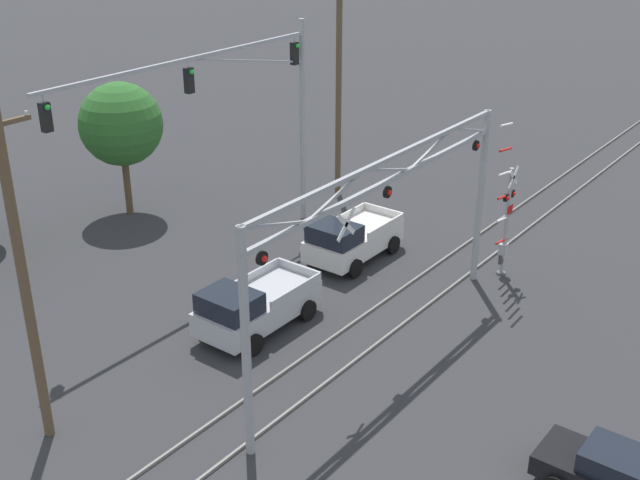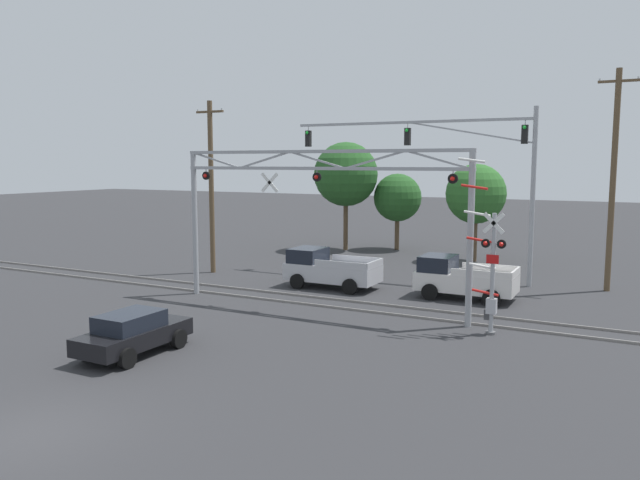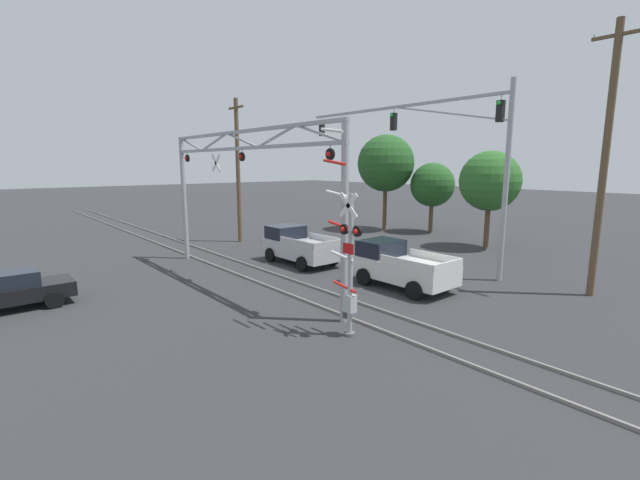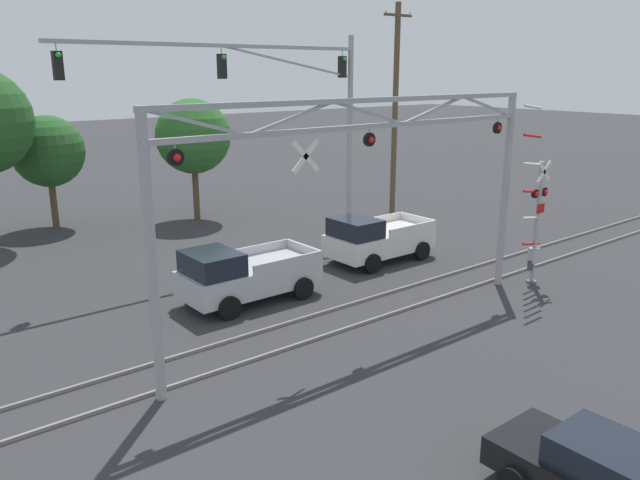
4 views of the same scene
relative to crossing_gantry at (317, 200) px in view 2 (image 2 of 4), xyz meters
The scene contains 14 objects.
ground_plane 14.94m from the crossing_gantry, 89.94° to the right, with size 200.00×200.00×0.00m, color #303033.
rail_track_near 4.61m from the crossing_gantry, 87.21° to the left, with size 80.00×0.08×0.10m, color gray.
rail_track_far 4.91m from the crossing_gantry, 89.54° to the left, with size 80.00×0.08×0.10m, color gray.
crossing_gantry is the anchor object (origin of this frame).
crossing_signal_mast 7.85m from the crossing_gantry, ahead, with size 1.80×0.35×6.42m.
traffic_signal_span 10.13m from the crossing_gantry, 65.72° to the left, with size 13.31×0.39×8.98m.
pickup_truck_lead 5.85m from the crossing_gantry, 110.45° to the left, with size 4.62×2.30×1.92m.
pickup_truck_following 7.86m from the crossing_gantry, 43.90° to the left, with size 4.45×2.30×1.92m.
sedan_waiting 9.67m from the crossing_gantry, 104.84° to the right, with size 1.92×3.96×1.42m.
utility_pole_left 10.64m from the crossing_gantry, 151.63° to the left, with size 1.80×0.28×9.62m.
utility_pole_right 14.64m from the crossing_gantry, 41.85° to the left, with size 1.80×0.28×10.63m.
background_tree_beyond_span 19.07m from the crossing_gantry, 100.17° to the left, with size 3.41×3.41×5.45m.
background_tree_far_left_verge 18.14m from the crossing_gantry, 111.24° to the left, with size 4.54×4.54×7.68m.
background_tree_far_right_verge 16.21m from the crossing_gantry, 79.75° to the left, with size 3.75×3.75×6.16m.
Camera 2 is at (12.24, -9.05, 6.24)m, focal length 35.00 mm.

